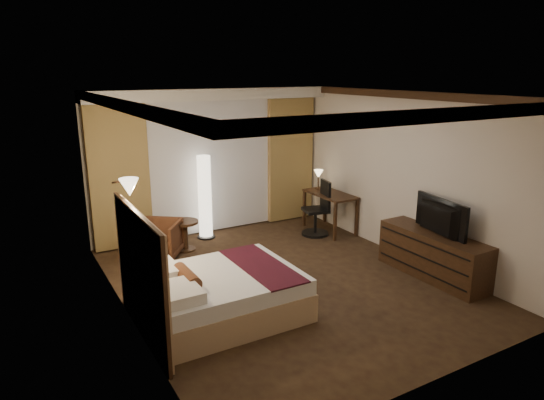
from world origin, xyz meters
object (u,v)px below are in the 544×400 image
desk (330,212)px  floor_lamp (205,197)px  bed (221,295)px  armchair (158,238)px  office_chair (316,208)px  dresser (433,255)px  television (435,214)px  side_table (185,236)px

desk → floor_lamp: bearing=159.5°
floor_lamp → bed: bearing=-108.8°
armchair → office_chair: office_chair is taller
floor_lamp → desk: size_ratio=1.41×
office_chair → dresser: size_ratio=0.59×
dresser → television: (-0.03, 0.00, 0.65)m
desk → side_table: bearing=171.7°
bed → office_chair: bearing=35.0°
dresser → office_chair: bearing=99.7°
armchair → dresser: armchair is taller
office_chair → dresser: office_chair is taller
armchair → desk: desk is taller
floor_lamp → armchair: bearing=-153.0°
bed → floor_lamp: bearing=71.2°
bed → floor_lamp: floor_lamp is taller
side_table → office_chair: 2.46m
office_chair → dresser: 2.49m
desk → dresser: 2.50m
side_table → television: 4.10m
bed → dresser: size_ratio=1.08×
bed → armchair: 2.30m
television → dresser: bearing=-81.2°
television → floor_lamp: bearing=42.7°
armchair → side_table: 0.53m
side_table → desk: 2.80m
floor_lamp → dresser: 4.05m
bed → dresser: (3.23, -0.48, 0.06)m
armchair → television: television is taller
office_chair → television: bearing=-68.7°
side_table → dresser: (2.82, -2.91, 0.08)m
desk → television: size_ratio=1.04×
dresser → floor_lamp: bearing=124.2°
desk → television: television is taller
office_chair → desk: bearing=20.1°
armchair → television: size_ratio=0.66×
armchair → desk: bearing=31.6°
armchair → desk: 3.29m
floor_lamp → office_chair: 2.06m
armchair → office_chair: (2.91, -0.33, 0.17)m
floor_lamp → side_table: bearing=-143.1°
dresser → television: size_ratio=1.68×
side_table → desk: desk is taller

